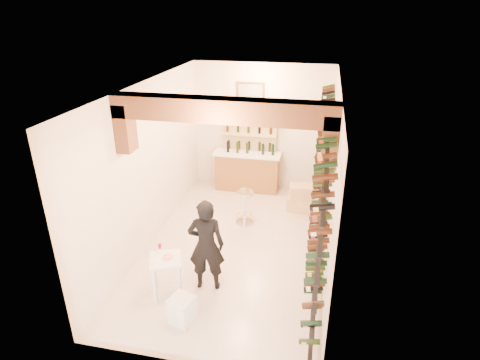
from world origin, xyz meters
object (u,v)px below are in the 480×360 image
Objects in this scene: white_stool at (182,310)px; chrome_barstool at (245,205)px; back_counter at (247,170)px; person at (206,245)px; crate_lower at (300,204)px; wine_rack at (319,181)px; tasting_table at (166,265)px.

chrome_barstool is (0.35, 3.13, 0.24)m from white_stool.
white_stool is at bearing -96.35° from chrome_barstool.
back_counter is 4.04m from person.
person is 2.92× the size of crate_lower.
back_counter is 3.98× the size of white_stool.
white_stool is 4.25m from crate_lower.
chrome_barstool reaches higher than crate_lower.
back_counter is at bearing 124.66° from wine_rack.
chrome_barstool reaches higher than white_stool.
white_stool reaches higher than crate_lower.
white_stool is 0.26× the size of person.
tasting_table is at bearing 129.62° from white_stool.
tasting_table is 0.80m from white_stool.
person is (-1.75, -1.38, -0.72)m from wine_rack.
tasting_table reaches higher than white_stool.
chrome_barstool is at bearing 83.65° from white_stool.
crate_lower is (1.17, 0.85, -0.28)m from chrome_barstool.
white_stool is 0.55× the size of chrome_barstool.
back_counter is (-1.83, 2.65, -1.02)m from wine_rack.
white_stool is (-1.89, -2.26, -1.33)m from wine_rack.
tasting_table is at bearing -143.76° from wine_rack.
wine_rack is 3.06m from tasting_table.
person is at bearing -88.82° from back_counter.
crate_lower is (-0.38, 1.72, -1.38)m from wine_rack.
person reaches higher than back_counter.
white_stool is (-0.06, -4.91, -0.32)m from back_counter.
back_counter is at bearing 60.95° from tasting_table.
wine_rack is 2.34m from person.
chrome_barstool is at bearing -143.96° from crate_lower.
person is at bearing 7.20° from tasting_table.
person is 2.29m from chrome_barstool.
tasting_table is at bearing -96.67° from back_counter.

